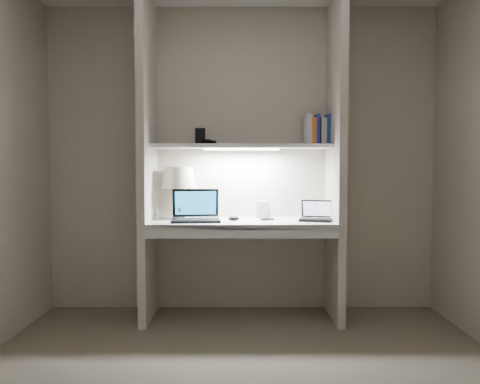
{
  "coord_description": "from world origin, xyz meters",
  "views": [
    {
      "loc": [
        -0.02,
        -2.4,
        1.18
      ],
      "look_at": [
        -0.01,
        1.05,
        1.0
      ],
      "focal_mm": 35.0,
      "sensor_mm": 36.0,
      "label": 1
    }
  ],
  "objects_px": {
    "laptop_main": "(196,214)",
    "laptop_netbook": "(316,216)",
    "table_lamp": "(179,184)",
    "speaker": "(263,209)",
    "book_row": "(319,131)"
  },
  "relations": [
    {
      "from": "table_lamp",
      "to": "book_row",
      "type": "distance_m",
      "value": 1.2
    },
    {
      "from": "table_lamp",
      "to": "speaker",
      "type": "height_order",
      "value": "table_lamp"
    },
    {
      "from": "table_lamp",
      "to": "laptop_netbook",
      "type": "xyz_separation_m",
      "value": [
        1.08,
        -0.15,
        -0.24
      ]
    },
    {
      "from": "laptop_main",
      "to": "book_row",
      "type": "xyz_separation_m",
      "value": [
        0.98,
        0.14,
        0.65
      ]
    },
    {
      "from": "table_lamp",
      "to": "laptop_main",
      "type": "relative_size",
      "value": 1.05
    },
    {
      "from": "laptop_netbook",
      "to": "book_row",
      "type": "bearing_deg",
      "value": 88.37
    },
    {
      "from": "laptop_main",
      "to": "speaker",
      "type": "xyz_separation_m",
      "value": [
        0.53,
        0.19,
        0.02
      ]
    },
    {
      "from": "table_lamp",
      "to": "laptop_main",
      "type": "xyz_separation_m",
      "value": [
        0.15,
        -0.15,
        -0.23
      ]
    },
    {
      "from": "laptop_netbook",
      "to": "speaker",
      "type": "xyz_separation_m",
      "value": [
        -0.4,
        0.18,
        0.03
      ]
    },
    {
      "from": "laptop_main",
      "to": "speaker",
      "type": "bearing_deg",
      "value": 13.34
    },
    {
      "from": "book_row",
      "to": "speaker",
      "type": "bearing_deg",
      "value": 174.0
    },
    {
      "from": "table_lamp",
      "to": "speaker",
      "type": "relative_size",
      "value": 2.94
    },
    {
      "from": "laptop_netbook",
      "to": "book_row",
      "type": "relative_size",
      "value": 1.21
    },
    {
      "from": "laptop_main",
      "to": "book_row",
      "type": "relative_size",
      "value": 1.65
    },
    {
      "from": "laptop_main",
      "to": "laptop_netbook",
      "type": "bearing_deg",
      "value": -5.52
    }
  ]
}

